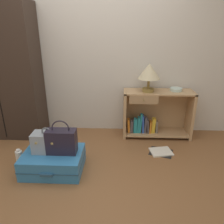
# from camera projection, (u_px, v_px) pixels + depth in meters

# --- Properties ---
(ground_plane) EXTENTS (9.00, 9.00, 0.00)m
(ground_plane) POSITION_uv_depth(u_px,v_px,m) (84.00, 187.00, 2.36)
(ground_plane) COLOR brown
(back_wall) EXTENTS (6.40, 0.10, 2.60)m
(back_wall) POSITION_uv_depth(u_px,v_px,m) (96.00, 48.00, 3.28)
(back_wall) COLOR beige
(back_wall) RESTS_ON ground_plane
(wardrobe) EXTENTS (1.02, 0.47, 1.93)m
(wardrobe) POSITION_uv_depth(u_px,v_px,m) (3.00, 74.00, 3.19)
(wardrobe) COLOR #33261E
(wardrobe) RESTS_ON ground_plane
(bookshelf) EXTENTS (1.03, 0.37, 0.72)m
(bookshelf) POSITION_uv_depth(u_px,v_px,m) (154.00, 114.00, 3.37)
(bookshelf) COLOR tan
(bookshelf) RESTS_ON ground_plane
(table_lamp) EXTENTS (0.32, 0.32, 0.41)m
(table_lamp) POSITION_uv_depth(u_px,v_px,m) (149.00, 72.00, 3.09)
(table_lamp) COLOR olive
(table_lamp) RESTS_ON bookshelf
(bowl) EXTENTS (0.18, 0.18, 0.04)m
(bowl) POSITION_uv_depth(u_px,v_px,m) (176.00, 89.00, 3.23)
(bowl) COLOR silver
(bowl) RESTS_ON bookshelf
(suitcase_large) EXTENTS (0.69, 0.53, 0.24)m
(suitcase_large) POSITION_uv_depth(u_px,v_px,m) (54.00, 161.00, 2.60)
(suitcase_large) COLOR teal
(suitcase_large) RESTS_ON ground_plane
(train_case) EXTENTS (0.33, 0.20, 0.31)m
(train_case) POSITION_uv_depth(u_px,v_px,m) (47.00, 142.00, 2.54)
(train_case) COLOR #8E99A3
(train_case) RESTS_ON suitcase_large
(handbag) EXTENTS (0.34, 0.16, 0.41)m
(handbag) POSITION_uv_depth(u_px,v_px,m) (62.00, 141.00, 2.51)
(handbag) COLOR #231E2D
(handbag) RESTS_ON suitcase_large
(bottle) EXTENTS (0.08, 0.08, 0.22)m
(bottle) POSITION_uv_depth(u_px,v_px,m) (19.00, 158.00, 2.70)
(bottle) COLOR white
(bottle) RESTS_ON ground_plane
(open_book_on_floor) EXTENTS (0.36, 0.33, 0.02)m
(open_book_on_floor) POSITION_uv_depth(u_px,v_px,m) (161.00, 152.00, 3.00)
(open_book_on_floor) COLOR white
(open_book_on_floor) RESTS_ON ground_plane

